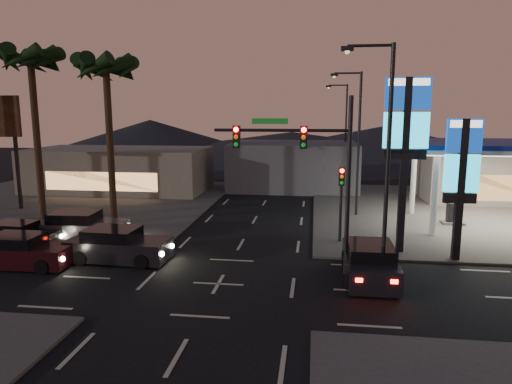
# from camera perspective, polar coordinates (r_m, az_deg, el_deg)

# --- Properties ---
(ground) EXTENTS (140.00, 140.00, 0.00)m
(ground) POSITION_cam_1_polar(r_m,az_deg,el_deg) (20.07, -4.74, -11.39)
(ground) COLOR black
(ground) RESTS_ON ground
(corner_lot_ne) EXTENTS (24.00, 24.00, 0.12)m
(corner_lot_ne) POSITION_cam_1_polar(r_m,az_deg,el_deg) (37.02, 26.13, -2.36)
(corner_lot_ne) COLOR #47443F
(corner_lot_ne) RESTS_ON ground
(corner_lot_nw) EXTENTS (24.00, 24.00, 0.12)m
(corner_lot_nw) POSITION_cam_1_polar(r_m,az_deg,el_deg) (40.33, -22.52, -1.16)
(corner_lot_nw) COLOR #47443F
(corner_lot_nw) RESTS_ON ground
(gas_station) EXTENTS (12.20, 8.20, 5.47)m
(gas_station) POSITION_cam_1_polar(r_m,az_deg,el_deg) (32.64, 29.03, 4.82)
(gas_station) COLOR silver
(gas_station) RESTS_ON ground
(convenience_store) EXTENTS (10.00, 6.00, 4.00)m
(convenience_store) POSITION_cam_1_polar(r_m,az_deg,el_deg) (42.02, 26.76, 1.63)
(convenience_store) COLOR #726B5B
(convenience_store) RESTS_ON ground
(pylon_sign_tall) EXTENTS (2.20, 0.35, 9.00)m
(pylon_sign_tall) POSITION_cam_1_polar(r_m,az_deg,el_deg) (24.21, 18.23, 7.33)
(pylon_sign_tall) COLOR black
(pylon_sign_tall) RESTS_ON ground
(pylon_sign_short) EXTENTS (1.60, 0.35, 7.00)m
(pylon_sign_short) POSITION_cam_1_polar(r_m,az_deg,el_deg) (23.96, 24.33, 2.75)
(pylon_sign_short) COLOR black
(pylon_sign_short) RESTS_ON ground
(traffic_signal_mast) EXTENTS (6.10, 0.39, 8.00)m
(traffic_signal_mast) POSITION_cam_1_polar(r_m,az_deg,el_deg) (20.36, 6.66, 4.07)
(traffic_signal_mast) COLOR black
(traffic_signal_mast) RESTS_ON ground
(pedestal_signal) EXTENTS (0.32, 0.39, 4.30)m
(pedestal_signal) POSITION_cam_1_polar(r_m,az_deg,el_deg) (25.67, 10.61, -0.03)
(pedestal_signal) COLOR black
(pedestal_signal) RESTS_ON ground
(streetlight_near) EXTENTS (2.14, 0.25, 10.00)m
(streetlight_near) POSITION_cam_1_polar(r_m,az_deg,el_deg) (19.53, 15.63, 4.96)
(streetlight_near) COLOR black
(streetlight_near) RESTS_ON ground
(streetlight_mid) EXTENTS (2.14, 0.25, 10.00)m
(streetlight_mid) POSITION_cam_1_polar(r_m,az_deg,el_deg) (32.43, 12.39, 6.93)
(streetlight_mid) COLOR black
(streetlight_mid) RESTS_ON ground
(streetlight_far) EXTENTS (2.14, 0.25, 10.00)m
(streetlight_far) POSITION_cam_1_polar(r_m,az_deg,el_deg) (46.38, 10.91, 7.81)
(streetlight_far) COLOR black
(streetlight_far) RESTS_ON ground
(palm_a) EXTENTS (4.41, 4.41, 10.86)m
(palm_a) POSITION_cam_1_polar(r_m,az_deg,el_deg) (30.73, -18.19, 13.44)
(palm_a) COLOR black
(palm_a) RESTS_ON ground
(palm_b) EXTENTS (4.41, 4.41, 11.46)m
(palm_b) POSITION_cam_1_polar(r_m,az_deg,el_deg) (33.20, -26.29, 13.57)
(palm_b) COLOR black
(palm_b) RESTS_ON ground
(building_far_west) EXTENTS (16.00, 8.00, 4.00)m
(building_far_west) POSITION_cam_1_polar(r_m,az_deg,el_deg) (44.42, -16.62, 2.68)
(building_far_west) COLOR #726B5B
(building_far_west) RESTS_ON ground
(building_far_mid) EXTENTS (12.00, 9.00, 4.40)m
(building_far_mid) POSITION_cam_1_polar(r_m,az_deg,el_deg) (44.60, 4.75, 3.34)
(building_far_mid) COLOR #4C4C51
(building_far_mid) RESTS_ON ground
(hill_left) EXTENTS (40.00, 40.00, 6.00)m
(hill_left) POSITION_cam_1_polar(r_m,az_deg,el_deg) (83.58, -13.05, 6.73)
(hill_left) COLOR black
(hill_left) RESTS_ON ground
(hill_right) EXTENTS (50.00, 50.00, 5.00)m
(hill_right) POSITION_cam_1_polar(r_m,az_deg,el_deg) (79.18, 15.42, 6.10)
(hill_right) COLOR black
(hill_right) RESTS_ON ground
(hill_center) EXTENTS (60.00, 60.00, 4.00)m
(hill_center) POSITION_cam_1_polar(r_m,az_deg,el_deg) (78.55, 4.45, 6.03)
(hill_center) COLOR black
(hill_center) RESTS_ON ground
(car_lane_a_front) EXTENTS (5.15, 2.32, 1.65)m
(car_lane_a_front) POSITION_cam_1_polar(r_m,az_deg,el_deg) (23.72, -16.88, -6.46)
(car_lane_a_front) COLOR black
(car_lane_a_front) RESTS_ON ground
(car_lane_a_mid) EXTENTS (4.82, 2.11, 1.55)m
(car_lane_a_mid) POSITION_cam_1_polar(r_m,az_deg,el_deg) (24.63, -27.24, -6.65)
(car_lane_a_mid) COLOR black
(car_lane_a_mid) RESTS_ON ground
(car_lane_b_front) EXTENTS (5.30, 2.43, 1.69)m
(car_lane_b_front) POSITION_cam_1_polar(r_m,az_deg,el_deg) (28.03, -21.15, -4.16)
(car_lane_b_front) COLOR #505052
(car_lane_b_front) RESTS_ON ground
(car_lane_b_mid) EXTENTS (4.42, 1.99, 1.42)m
(car_lane_b_mid) POSITION_cam_1_polar(r_m,az_deg,el_deg) (27.99, -27.61, -4.92)
(car_lane_b_mid) COLOR black
(car_lane_b_mid) RESTS_ON ground
(suv_station) EXTENTS (2.18, 4.98, 1.65)m
(suv_station) POSITION_cam_1_polar(r_m,az_deg,el_deg) (21.00, 13.99, -8.46)
(suv_station) COLOR black
(suv_station) RESTS_ON ground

